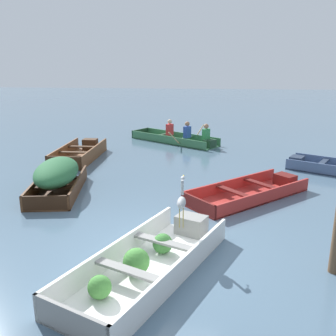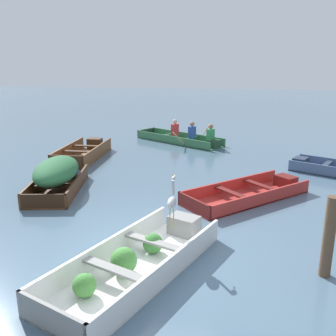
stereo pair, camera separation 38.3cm
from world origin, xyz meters
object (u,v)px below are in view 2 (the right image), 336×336
Objects in this scene: skiff_wooden_brown_near_moored at (85,153)px; skiff_red_mid_moored at (250,193)px; heron_on_dinghy at (172,201)px; skiff_slate_blue_outer_moored at (336,170)px; skiff_dark_varnish_far_moored at (57,173)px; mooring_post at (329,237)px; rowboat_green_with_crew at (184,138)px; dinghy_white_foreground at (137,260)px.

skiff_wooden_brown_near_moored reaches higher than skiff_red_mid_moored.
skiff_slate_blue_outer_moored is at bearing 52.53° from heron_on_dinghy.
mooring_post is at bearing -28.35° from skiff_dark_varnish_far_moored.
skiff_slate_blue_outer_moored is 2.26× the size of mooring_post.
skiff_wooden_brown_near_moored is 7.15m from heron_on_dinghy.
rowboat_green_with_crew reaches higher than skiff_wooden_brown_near_moored.
skiff_dark_varnish_far_moored is at bearing 151.65° from mooring_post.
skiff_dark_varnish_far_moored reaches higher than dinghy_white_foreground.
skiff_dark_varnish_far_moored is at bearing 140.77° from heron_on_dinghy.
skiff_red_mid_moored is (1.89, 3.50, -0.05)m from dinghy_white_foreground.
rowboat_green_with_crew is 9.65m from mooring_post.
rowboat_green_with_crew is (3.04, 2.73, 0.04)m from skiff_wooden_brown_near_moored.
mooring_post is at bearing 5.03° from dinghy_white_foreground.
heron_on_dinghy is (-1.45, -2.87, 0.80)m from skiff_red_mid_moored.
skiff_red_mid_moored is at bearing 61.57° from dinghy_white_foreground.
skiff_dark_varnish_far_moored is 7.64m from skiff_slate_blue_outer_moored.
skiff_wooden_brown_near_moored is at bearing 133.93° from mooring_post.
rowboat_green_with_crew is at bearing 110.71° from skiff_red_mid_moored.
skiff_dark_varnish_far_moored is (-4.65, -0.26, 0.35)m from skiff_red_mid_moored.
skiff_slate_blue_outer_moored is at bearing 42.55° from skiff_red_mid_moored.
skiff_red_mid_moored is 6.27m from rowboat_green_with_crew.
dinghy_white_foreground is at bearing -125.26° from heron_on_dinghy.
mooring_post reaches higher than skiff_wooden_brown_near_moored.
dinghy_white_foreground is 0.94× the size of rowboat_green_with_crew.
skiff_wooden_brown_near_moored is at bearing 174.05° from skiff_slate_blue_outer_moored.
rowboat_green_with_crew is at bearing 95.01° from heron_on_dinghy.
heron_on_dinghy reaches higher than skiff_dark_varnish_far_moored.
rowboat_green_with_crew reaches higher than skiff_dark_varnish_far_moored.
heron_on_dinghy is at bearing -84.99° from rowboat_green_with_crew.
mooring_post reaches higher than skiff_slate_blue_outer_moored.
skiff_slate_blue_outer_moored is (4.42, 5.82, -0.04)m from dinghy_white_foreground.
heron_on_dinghy is at bearing -57.65° from skiff_wooden_brown_near_moored.
skiff_dark_varnish_far_moored is 6.60m from rowboat_green_with_crew.
skiff_slate_blue_outer_moored is at bearing 52.77° from dinghy_white_foreground.
skiff_dark_varnish_far_moored reaches higher than skiff_red_mid_moored.
dinghy_white_foreground is at bearing -63.12° from skiff_wooden_brown_near_moored.
dinghy_white_foreground is 1.07m from heron_on_dinghy.
rowboat_green_with_crew is (-0.32, 9.37, 0.04)m from dinghy_white_foreground.
heron_on_dinghy is (0.44, 0.63, 0.75)m from dinghy_white_foreground.
rowboat_green_with_crew is (2.43, 6.13, -0.26)m from skiff_dark_varnish_far_moored.
mooring_post is at bearing -46.07° from skiff_wooden_brown_near_moored.
skiff_red_mid_moored is 1.08× the size of skiff_slate_blue_outer_moored.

